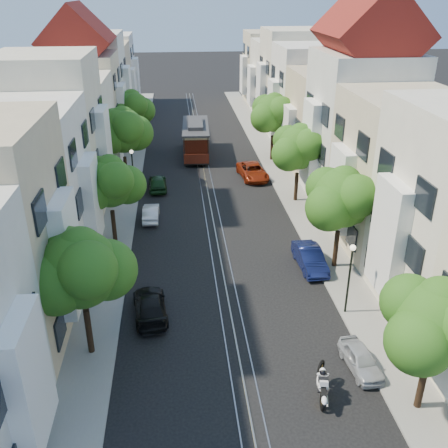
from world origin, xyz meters
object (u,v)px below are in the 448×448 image
object	(u,v)px
tree_w_a	(81,271)
lamp_west	(133,166)
sportbike_rider	(322,383)
parked_car_e_far	(253,171)
lamp_east	(350,269)
tree_e_d	(274,114)
cable_car	(196,137)
tree_e_b	(342,199)
parked_car_w_near	(150,306)
parked_car_w_far	(158,182)
parked_car_e_mid	(310,258)
tree_e_c	(299,148)
tree_w_b	(110,184)
parked_car_w_mid	(151,213)
parked_car_e_near	(361,359)
tree_e_a	(437,325)
tree_w_c	(123,131)
tree_w_d	(132,109)

from	to	relation	value
tree_w_a	lamp_west	size ratio (longest dim) A/B	1.61
sportbike_rider	parked_car_e_far	bearing A→B (deg)	98.20
lamp_east	tree_e_d	bearing A→B (deg)	87.96
tree_w_a	cable_car	world-z (taller)	tree_w_a
sportbike_rider	parked_car_e_far	xyz separation A→B (m)	(1.19, 27.92, -0.15)
tree_e_b	parked_car_w_near	xyz separation A→B (m)	(-11.67, -4.10, -4.12)
sportbike_rider	parked_car_w_near	bearing A→B (deg)	148.74
lamp_west	parked_car_w_far	bearing A→B (deg)	44.09
lamp_east	parked_car_e_mid	bearing A→B (deg)	97.81
tree_e_b	tree_e_c	size ratio (longest dim) A/B	1.03
tree_e_b	tree_w_b	xyz separation A→B (m)	(-14.40, 5.00, -0.34)
parked_car_e_mid	parked_car_w_mid	bearing A→B (deg)	138.36
sportbike_rider	parked_car_e_near	xyz separation A→B (m)	(2.34, 1.63, -0.29)
tree_e_d	parked_car_e_far	distance (m)	7.15
lamp_east	parked_car_w_near	xyz separation A→B (m)	(-10.71, 0.88, -2.23)
cable_car	parked_car_e_mid	distance (m)	25.25
tree_e_a	tree_e_b	bearing A→B (deg)	90.00
parked_car_e_mid	parked_car_w_near	bearing A→B (deg)	-159.74
tree_e_c	tree_w_c	xyz separation A→B (m)	(-14.40, 5.00, 0.47)
tree_w_b	parked_car_e_far	world-z (taller)	tree_w_b
tree_w_c	lamp_west	xyz separation A→B (m)	(0.84, -2.98, -2.22)
tree_w_c	parked_car_w_mid	bearing A→B (deg)	-72.47
tree_w_c	sportbike_rider	xyz separation A→B (m)	(10.40, -26.98, -4.25)
tree_e_b	parked_car_e_far	distance (m)	17.64
sportbike_rider	parked_car_w_mid	world-z (taller)	sportbike_rider
sportbike_rider	parked_car_w_mid	distance (m)	21.11
tree_w_a	parked_car_w_near	xyz separation A→B (m)	(2.73, 2.90, -4.12)
tree_w_a	tree_e_c	bearing A→B (deg)	51.34
tree_e_b	cable_car	size ratio (longest dim) A/B	0.77
parked_car_e_near	sportbike_rider	bearing A→B (deg)	-150.87
tree_e_a	tree_e_d	world-z (taller)	tree_e_d
parked_car_w_mid	tree_e_c	bearing A→B (deg)	-167.93
tree_e_a	tree_w_b	xyz separation A→B (m)	(-14.40, 17.00, 0.00)
lamp_east	lamp_west	bearing A→B (deg)	124.99
parked_car_e_near	tree_w_a	bearing A→B (deg)	163.85
tree_e_a	parked_car_e_far	bearing A→B (deg)	95.55
tree_e_d	parked_car_e_far	world-z (taller)	tree_e_d
tree_e_a	tree_e_c	bearing A→B (deg)	90.00
tree_e_b	lamp_east	distance (m)	5.41
tree_e_b	parked_car_e_far	xyz separation A→B (m)	(-2.81, 16.94, -4.06)
tree_e_a	tree_e_d	bearing A→B (deg)	90.00
tree_w_d	sportbike_rider	xyz separation A→B (m)	(10.40, -37.98, -3.78)
tree_w_b	parked_car_e_far	bearing A→B (deg)	45.85
lamp_west	parked_car_w_far	xyz separation A→B (m)	(1.90, 1.84, -2.18)
tree_w_a	lamp_east	distance (m)	13.72
tree_e_c	lamp_west	world-z (taller)	tree_e_c
tree_e_b	cable_car	xyz separation A→B (m)	(-7.76, 24.59, -2.77)
tree_e_d	tree_w_c	bearing A→B (deg)	-157.38
tree_e_a	parked_car_w_mid	distance (m)	24.11
lamp_west	parked_car_e_near	xyz separation A→B (m)	(11.90, -22.38, -2.32)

